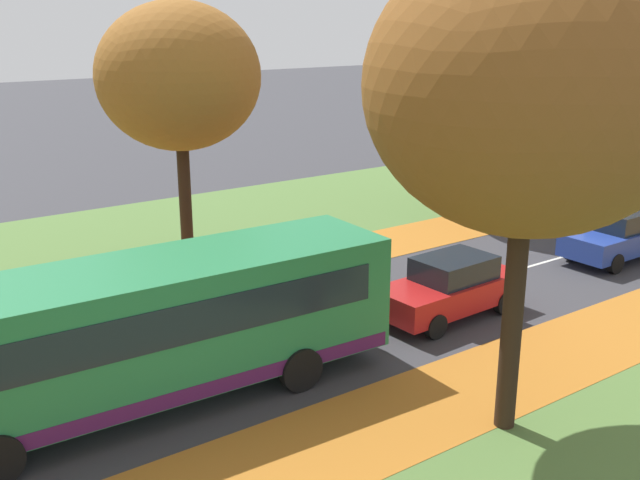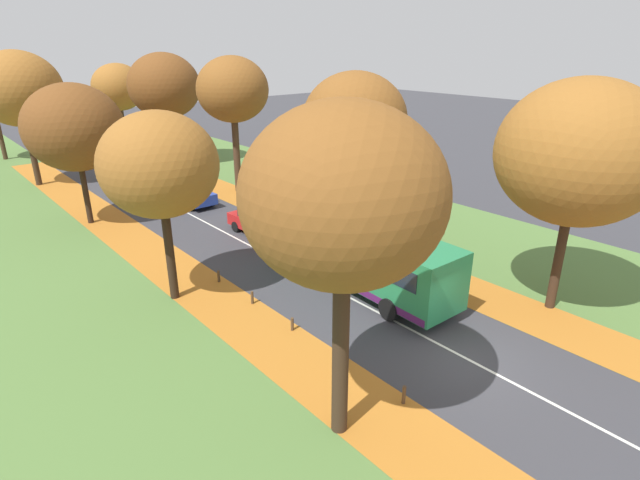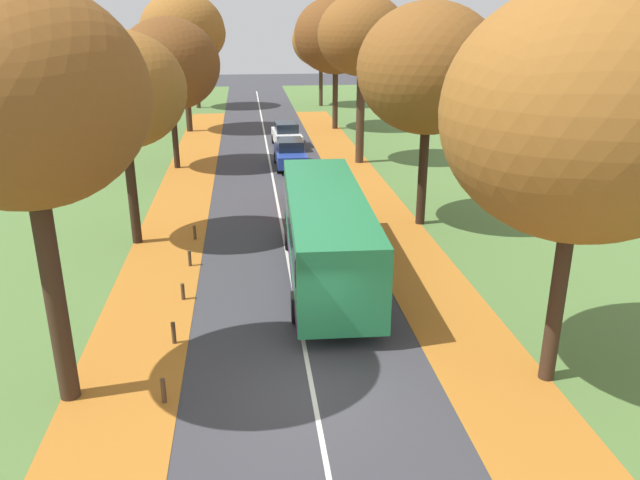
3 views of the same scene
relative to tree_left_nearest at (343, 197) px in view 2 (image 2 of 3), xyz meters
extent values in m
plane|color=#38383D|center=(5.80, -0.41, -7.05)|extent=(160.00, 160.00, 0.00)
cube|color=#517538|center=(-3.40, 19.59, -7.05)|extent=(12.00, 90.00, 0.01)
cube|color=#B26B23|center=(1.20, 13.59, -7.04)|extent=(2.80, 60.00, 0.00)
cube|color=#517538|center=(15.00, 19.59, -7.05)|extent=(12.00, 90.00, 0.01)
cube|color=#B26B23|center=(10.40, 13.59, -7.04)|extent=(2.80, 60.00, 0.00)
cube|color=silver|center=(5.80, 19.59, -7.05)|extent=(0.12, 80.00, 0.01)
cylinder|color=#382619|center=(0.00, 0.00, -4.46)|extent=(0.47, 0.47, 5.18)
ellipsoid|color=brown|center=(0.00, 0.00, 0.04)|extent=(5.10, 5.10, 4.59)
cylinder|color=black|center=(-0.04, 10.66, -4.96)|extent=(0.38, 0.38, 4.18)
ellipsoid|color=#935B23|center=(-0.04, 10.66, -1.09)|extent=(4.76, 4.76, 4.29)
cylinder|color=black|center=(0.34, 23.21, -5.17)|extent=(0.34, 0.34, 3.77)
ellipsoid|color=brown|center=(0.34, 23.21, -1.18)|extent=(5.63, 5.63, 5.07)
cylinder|color=#382619|center=(0.16, 35.08, -4.55)|extent=(0.45, 0.45, 5.00)
ellipsoid|color=#935B23|center=(0.16, 35.08, 0.23)|extent=(6.09, 6.09, 5.48)
cylinder|color=#422D1E|center=(0.06, 47.30, -4.77)|extent=(0.41, 0.41, 4.56)
cylinder|color=#382619|center=(11.71, -0.57, -4.91)|extent=(0.39, 0.39, 4.29)
ellipsoid|color=#935B23|center=(11.71, -0.57, -0.43)|extent=(6.22, 6.22, 5.59)
cylinder|color=black|center=(11.79, 11.62, -4.88)|extent=(0.39, 0.39, 4.35)
ellipsoid|color=brown|center=(11.79, 11.62, -0.53)|extent=(5.78, 5.78, 5.20)
cylinder|color=#422D1E|center=(11.21, 23.34, -4.31)|extent=(0.49, 0.49, 5.48)
ellipsoid|color=brown|center=(11.21, 23.34, 0.33)|extent=(5.08, 5.08, 4.57)
cylinder|color=#382619|center=(11.36, 34.92, -4.76)|extent=(0.41, 0.41, 4.60)
ellipsoid|color=brown|center=(11.36, 34.92, -0.13)|extent=(6.21, 6.21, 5.59)
cylinder|color=#422D1E|center=(11.72, 47.24, -5.04)|extent=(0.36, 0.36, 4.02)
ellipsoid|color=#935B23|center=(11.72, 47.24, -1.01)|extent=(5.39, 5.39, 4.85)
cylinder|color=#4C3823|center=(2.27, -0.51, -6.73)|extent=(0.12, 0.12, 0.64)
cylinder|color=#4C3823|center=(2.22, 2.30, -6.73)|extent=(0.12, 0.12, 0.65)
cylinder|color=#4C3823|center=(2.23, 5.11, -6.77)|extent=(0.12, 0.12, 0.56)
cylinder|color=#4C3823|center=(2.23, 7.92, -6.76)|extent=(0.12, 0.12, 0.59)
cylinder|color=#4C3823|center=(2.21, 10.74, -6.77)|extent=(0.12, 0.12, 0.58)
cube|color=#237A47|center=(7.00, 6.38, -5.32)|extent=(2.85, 10.48, 2.50)
cube|color=#19232D|center=(6.83, 1.24, -4.97)|extent=(2.30, 0.18, 1.30)
cube|color=#19232D|center=(7.00, 6.38, -4.92)|extent=(2.84, 9.23, 0.80)
cube|color=#4C1951|center=(7.00, 6.38, -6.39)|extent=(2.86, 10.27, 0.32)
cylinder|color=black|center=(8.08, 3.12, -6.57)|extent=(0.33, 0.97, 0.96)
cylinder|color=black|center=(5.71, 3.20, -6.57)|extent=(0.33, 0.97, 0.96)
cylinder|color=black|center=(8.28, 9.20, -6.57)|extent=(0.33, 0.97, 0.96)
cylinder|color=black|center=(5.91, 9.28, -6.57)|extent=(0.33, 0.97, 0.96)
cube|color=#B21919|center=(7.21, 14.65, -6.38)|extent=(1.86, 4.26, 0.70)
cube|color=#19232D|center=(7.21, 14.80, -5.73)|extent=(1.52, 2.07, 0.60)
cylinder|color=black|center=(8.04, 13.38, -6.73)|extent=(0.24, 0.65, 0.64)
cylinder|color=black|center=(6.48, 13.32, -6.73)|extent=(0.24, 0.65, 0.64)
cylinder|color=black|center=(7.94, 15.98, -6.73)|extent=(0.24, 0.65, 0.64)
cylinder|color=black|center=(6.38, 15.92, -6.73)|extent=(0.24, 0.65, 0.64)
cube|color=#233D9E|center=(6.96, 22.58, -6.38)|extent=(1.72, 4.21, 0.70)
cube|color=#19232D|center=(6.96, 22.73, -5.73)|extent=(1.45, 2.02, 0.60)
cylinder|color=black|center=(7.75, 21.28, -6.73)|extent=(0.22, 0.64, 0.64)
cylinder|color=black|center=(6.19, 21.28, -6.73)|extent=(0.22, 0.64, 0.64)
cylinder|color=black|center=(7.74, 23.89, -6.73)|extent=(0.22, 0.64, 0.64)
cylinder|color=black|center=(6.17, 23.88, -6.73)|extent=(0.22, 0.64, 0.64)
cube|color=silver|center=(7.15, 28.45, -6.38)|extent=(1.89, 4.27, 0.70)
cube|color=#19232D|center=(7.14, 28.60, -5.73)|extent=(1.54, 2.08, 0.60)
cylinder|color=black|center=(7.99, 27.18, -6.73)|extent=(0.25, 0.65, 0.64)
cylinder|color=black|center=(6.43, 27.11, -6.73)|extent=(0.25, 0.65, 0.64)
cylinder|color=black|center=(7.87, 29.78, -6.73)|extent=(0.25, 0.65, 0.64)
cylinder|color=black|center=(6.31, 29.71, -6.73)|extent=(0.25, 0.65, 0.64)
camera|label=1|loc=(20.21, 1.19, 0.62)|focal=42.00mm
camera|label=2|loc=(-7.94, -8.36, 3.50)|focal=28.00mm
camera|label=3|loc=(4.45, -13.36, 1.68)|focal=35.00mm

